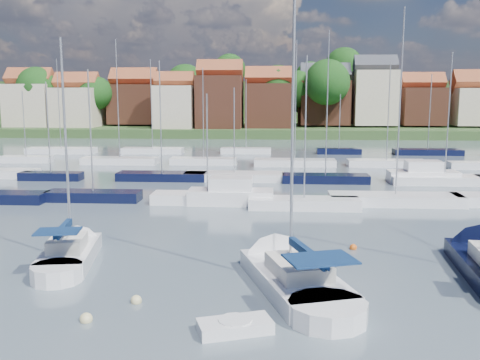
{
  "coord_description": "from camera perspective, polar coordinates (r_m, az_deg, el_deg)",
  "views": [
    {
      "loc": [
        -1.73,
        -23.18,
        9.09
      ],
      "look_at": [
        -4.16,
        14.0,
        3.0
      ],
      "focal_mm": 40.0,
      "sensor_mm": 36.0,
      "label": 1
    }
  ],
  "objects": [
    {
      "name": "far_shore_town",
      "position": [
        155.96,
        5.24,
        7.6
      ],
      "size": [
        212.46,
        90.0,
        22.27
      ],
      "color": "#344E27",
      "rests_on": "ground"
    },
    {
      "name": "buoy_e",
      "position": [
        32.38,
        11.98,
        -7.23
      ],
      "size": [
        0.43,
        0.43,
        0.43
      ],
      "primitive_type": "sphere",
      "color": "#D85914",
      "rests_on": "ground"
    },
    {
      "name": "ground",
      "position": [
        63.85,
        5.26,
        1.06
      ],
      "size": [
        260.0,
        260.0,
        0.0
      ],
      "primitive_type": "plane",
      "color": "#44525C",
      "rests_on": "ground"
    },
    {
      "name": "tender",
      "position": [
        21.25,
        -0.55,
        -15.34
      ],
      "size": [
        3.09,
        2.16,
        0.61
      ],
      "rotation": [
        0.0,
        0.0,
        0.33
      ],
      "color": "white",
      "rests_on": "ground"
    },
    {
      "name": "buoy_d",
      "position": [
        23.58,
        7.07,
        -13.46
      ],
      "size": [
        0.45,
        0.45,
        0.45
      ],
      "primitive_type": "sphere",
      "color": "#D85914",
      "rests_on": "ground"
    },
    {
      "name": "buoy_c",
      "position": [
        24.44,
        -11.0,
        -12.73
      ],
      "size": [
        0.49,
        0.49,
        0.49
      ],
      "primitive_type": "sphere",
      "color": "beige",
      "rests_on": "ground"
    },
    {
      "name": "buoy_b",
      "position": [
        23.08,
        -16.08,
        -14.29
      ],
      "size": [
        0.52,
        0.52,
        0.52
      ],
      "primitive_type": "sphere",
      "color": "beige",
      "rests_on": "ground"
    },
    {
      "name": "sailboat_left",
      "position": [
        31.47,
        -17.34,
        -7.24
      ],
      "size": [
        4.02,
        9.71,
        12.92
      ],
      "rotation": [
        0.0,
        0.0,
        1.74
      ],
      "color": "white",
      "rests_on": "ground"
    },
    {
      "name": "marina_field",
      "position": [
        59.08,
        7.23,
        0.78
      ],
      "size": [
        79.62,
        41.41,
        15.93
      ],
      "color": "white",
      "rests_on": "ground"
    },
    {
      "name": "sailboat_centre",
      "position": [
        27.12,
        4.63,
        -9.55
      ],
      "size": [
        6.9,
        12.7,
        16.67
      ],
      "rotation": [
        0.0,
        0.0,
        1.89
      ],
      "color": "white",
      "rests_on": "ground"
    }
  ]
}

